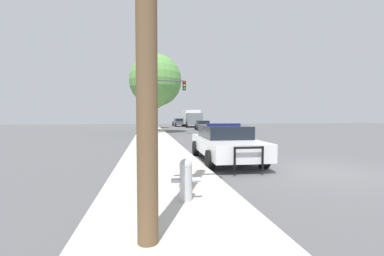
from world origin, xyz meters
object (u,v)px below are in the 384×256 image
police_car (225,142)px  box_truck (192,118)px  fire_hydrant (186,178)px  tree_sidewalk_far (153,97)px  tree_sidewalk_mid (156,80)px  traffic_cone (185,173)px  traffic_light (165,95)px  car_background_oncoming (203,125)px  car_background_distant (179,122)px

police_car → box_truck: bearing=-95.6°
fire_hydrant → tree_sidewalk_far: bearing=89.8°
police_car → box_truck: 33.66m
tree_sidewalk_mid → traffic_cone: (-0.04, -22.58, -5.30)m
traffic_light → box_truck: (5.80, 18.53, -2.23)m
traffic_light → car_background_oncoming: (5.51, 8.10, -3.15)m
fire_hydrant → tree_sidewalk_far: tree_sidewalk_far is taller
car_background_oncoming → tree_sidewalk_far: tree_sidewalk_far is taller
traffic_light → traffic_cone: bearing=-92.5°
car_background_oncoming → traffic_cone: size_ratio=6.57×
police_car → traffic_light: bearing=-82.7°
police_car → traffic_cone: (-2.21, -4.00, -0.30)m
car_background_oncoming → traffic_cone: 27.66m
traffic_light → police_car: bearing=-84.7°
car_background_distant → tree_sidewalk_far: (-4.84, -6.95, 3.94)m
police_car → tree_sidewalk_mid: bearing=-81.4°
police_car → car_background_oncoming: police_car is taller
tree_sidewalk_mid → traffic_cone: bearing=-90.1°
box_truck → traffic_light: bearing=73.1°
box_truck → tree_sidewalk_far: (-6.62, -3.64, 3.12)m
box_truck → car_background_distant: bearing=-61.3°
traffic_light → tree_sidewalk_mid: (-0.79, 3.75, 1.93)m
traffic_light → car_background_oncoming: size_ratio=1.22×
traffic_light → box_truck: traffic_light is taller
fire_hydrant → tree_sidewalk_far: (0.14, 34.71, 4.14)m
traffic_light → tree_sidewalk_mid: bearing=101.9°
fire_hydrant → tree_sidewalk_far: size_ratio=0.13×
box_truck → tree_sidewalk_far: bearing=29.3°
fire_hydrant → box_truck: size_ratio=0.13×
box_truck → tree_sidewalk_mid: (-6.59, -14.78, 4.16)m
fire_hydrant → car_background_distant: 41.95m
tree_sidewalk_far → traffic_light: bearing=-86.9°
car_background_distant → car_background_oncoming: bearing=-87.2°
box_truck → traffic_cone: (-6.63, -37.36, -1.14)m
fire_hydrant → box_truck: box_truck is taller
traffic_cone → traffic_light: bearing=87.5°
car_background_distant → car_background_oncoming: size_ratio=1.11×
police_car → traffic_light: (-1.38, 14.83, 3.07)m
fire_hydrant → car_background_distant: car_background_distant is taller
car_background_oncoming → car_background_distant: bearing=-80.7°
fire_hydrant → traffic_cone: 1.01m
police_car → traffic_cone: police_car is taller
fire_hydrant → car_background_oncoming: 28.65m
police_car → car_background_distant: 36.76m
traffic_cone → tree_sidewalk_far: bearing=90.0°
tree_sidewalk_far → traffic_cone: tree_sidewalk_far is taller
fire_hydrant → tree_sidewalk_far: 34.95m
traffic_light → tree_sidewalk_far: tree_sidewalk_far is taller
car_background_oncoming → traffic_cone: (-6.33, -26.92, -0.22)m
car_background_oncoming → traffic_cone: car_background_oncoming is taller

